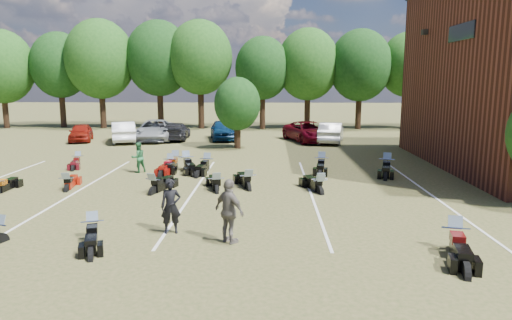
{
  "coord_description": "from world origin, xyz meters",
  "views": [
    {
      "loc": [
        0.25,
        -16.03,
        4.73
      ],
      "look_at": [
        -0.35,
        4.0,
        1.2
      ],
      "focal_mm": 32.0,
      "sensor_mm": 36.0,
      "label": 1
    }
  ],
  "objects_px": {
    "motorcycle_7": "(67,191)",
    "motorcycle_14": "(78,166)",
    "person_grey": "(229,211)",
    "motorcycle_3": "(93,240)",
    "person_green": "(138,158)",
    "car_0": "(81,133)",
    "car_4": "(223,130)",
    "person_black": "(171,206)"
  },
  "relations": [
    {
      "from": "motorcycle_7",
      "to": "motorcycle_14",
      "type": "relative_size",
      "value": 1.03
    },
    {
      "from": "person_grey",
      "to": "motorcycle_3",
      "type": "relative_size",
      "value": 0.91
    },
    {
      "from": "person_green",
      "to": "motorcycle_3",
      "type": "distance_m",
      "value": 10.21
    },
    {
      "from": "car_0",
      "to": "person_green",
      "type": "relative_size",
      "value": 2.55
    },
    {
      "from": "car_4",
      "to": "motorcycle_14",
      "type": "height_order",
      "value": "car_4"
    },
    {
      "from": "motorcycle_3",
      "to": "car_4",
      "type": "bearing_deg",
      "value": 67.31
    },
    {
      "from": "car_0",
      "to": "person_green",
      "type": "bearing_deg",
      "value": -72.71
    },
    {
      "from": "car_4",
      "to": "motorcycle_14",
      "type": "bearing_deg",
      "value": -131.02
    },
    {
      "from": "motorcycle_14",
      "to": "person_grey",
      "type": "bearing_deg",
      "value": -63.84
    },
    {
      "from": "person_grey",
      "to": "motorcycle_14",
      "type": "distance_m",
      "value": 15.3
    },
    {
      "from": "motorcycle_3",
      "to": "motorcycle_14",
      "type": "bearing_deg",
      "value": 95.68
    },
    {
      "from": "car_0",
      "to": "person_black",
      "type": "height_order",
      "value": "person_black"
    },
    {
      "from": "car_4",
      "to": "person_green",
      "type": "height_order",
      "value": "car_4"
    },
    {
      "from": "car_4",
      "to": "motorcycle_3",
      "type": "height_order",
      "value": "car_4"
    },
    {
      "from": "car_0",
      "to": "motorcycle_14",
      "type": "distance_m",
      "value": 10.93
    },
    {
      "from": "person_black",
      "to": "motorcycle_3",
      "type": "relative_size",
      "value": 0.81
    },
    {
      "from": "motorcycle_14",
      "to": "car_0",
      "type": "bearing_deg",
      "value": 99.13
    },
    {
      "from": "person_green",
      "to": "person_grey",
      "type": "height_order",
      "value": "person_grey"
    },
    {
      "from": "car_4",
      "to": "person_grey",
      "type": "xyz_separation_m",
      "value": [
        2.59,
        -23.35,
        0.17
      ]
    },
    {
      "from": "person_black",
      "to": "person_green",
      "type": "xyz_separation_m",
      "value": [
        -3.72,
        9.37,
        -0.08
      ]
    },
    {
      "from": "person_black",
      "to": "motorcycle_7",
      "type": "bearing_deg",
      "value": 122.85
    },
    {
      "from": "car_4",
      "to": "motorcycle_7",
      "type": "relative_size",
      "value": 2.25
    },
    {
      "from": "person_green",
      "to": "motorcycle_7",
      "type": "xyz_separation_m",
      "value": [
        -1.96,
        -4.08,
        -0.78
      ]
    },
    {
      "from": "car_0",
      "to": "motorcycle_3",
      "type": "bearing_deg",
      "value": -83.16
    },
    {
      "from": "car_4",
      "to": "motorcycle_3",
      "type": "bearing_deg",
      "value": -103.47
    },
    {
      "from": "person_green",
      "to": "person_black",
      "type": "bearing_deg",
      "value": 71.99
    },
    {
      "from": "car_0",
      "to": "person_grey",
      "type": "distance_m",
      "value": 25.91
    },
    {
      "from": "motorcycle_3",
      "to": "motorcycle_14",
      "type": "distance_m",
      "value": 13.0
    },
    {
      "from": "person_grey",
      "to": "car_4",
      "type": "bearing_deg",
      "value": -42.12
    },
    {
      "from": "motorcycle_3",
      "to": "motorcycle_14",
      "type": "xyz_separation_m",
      "value": [
        -5.42,
        11.82,
        0.0
      ]
    },
    {
      "from": "person_green",
      "to": "person_grey",
      "type": "relative_size",
      "value": 0.81
    },
    {
      "from": "person_black",
      "to": "motorcycle_14",
      "type": "height_order",
      "value": "person_black"
    },
    {
      "from": "car_0",
      "to": "car_4",
      "type": "bearing_deg",
      "value": -9.77
    },
    {
      "from": "person_grey",
      "to": "person_black",
      "type": "bearing_deg",
      "value": 18.29
    },
    {
      "from": "person_green",
      "to": "motorcycle_14",
      "type": "bearing_deg",
      "value": -63.71
    },
    {
      "from": "car_0",
      "to": "car_4",
      "type": "relative_size",
      "value": 0.86
    },
    {
      "from": "person_grey",
      "to": "motorcycle_7",
      "type": "xyz_separation_m",
      "value": [
        -7.57,
        6.11,
        -0.96
      ]
    },
    {
      "from": "person_green",
      "to": "motorcycle_3",
      "type": "relative_size",
      "value": 0.74
    },
    {
      "from": "person_black",
      "to": "person_grey",
      "type": "relative_size",
      "value": 0.9
    },
    {
      "from": "motorcycle_3",
      "to": "motorcycle_7",
      "type": "distance_m",
      "value": 6.92
    },
    {
      "from": "person_grey",
      "to": "motorcycle_7",
      "type": "distance_m",
      "value": 9.78
    },
    {
      "from": "person_black",
      "to": "motorcycle_14",
      "type": "distance_m",
      "value": 13.52
    }
  ]
}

